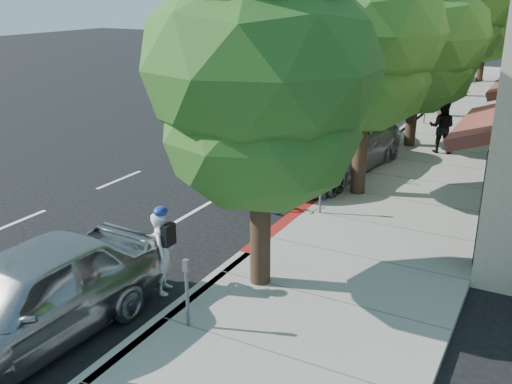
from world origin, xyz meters
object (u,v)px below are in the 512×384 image
Objects in this scene: cyclist at (163,253)px; bicycle at (257,191)px; street_tree_4 at (473,11)px; dark_suv_far at (447,71)px; silver_suv at (323,147)px; street_tree_3 at (454,1)px; street_tree_5 at (487,15)px; dark_sedan at (339,126)px; street_tree_0 at (261,70)px; near_car_a at (26,299)px; pedestrian at (442,127)px; street_tree_1 at (367,36)px; white_pickup at (402,84)px; street_tree_2 at (419,38)px.

cyclist reaches higher than bicycle.
cyclist is at bearing -93.66° from street_tree_4.
silver_suv is at bearing -83.76° from dark_suv_far.
street_tree_3 is at bearing -29.30° from cyclist.
street_tree_5 is 1.44× the size of dark_sedan.
street_tree_0 is at bearing -139.30° from bicycle.
dark_suv_far is 0.85× the size of near_car_a.
street_tree_5 is at bearing -90.28° from pedestrian.
dark_suv_far is (-0.26, 21.89, -0.18)m from silver_suv.
street_tree_5 is 18.79m from pedestrian.
street_tree_5 is 1.08× the size of silver_suv.
dark_suv_far is at bearing 80.93° from dark_sedan.
pedestrian is at bearing 77.71° from street_tree_1.
pedestrian is at bearing -67.14° from white_pickup.
bicycle is (-2.10, -20.16, -4.10)m from street_tree_4.
street_tree_5 is at bearing 88.72° from near_car_a.
street_tree_1 is 3.92× the size of pedestrian.
street_tree_5 is at bearing 91.69° from silver_suv.
street_tree_2 is 3.24m from pedestrian.
street_tree_4 is 1.27× the size of white_pickup.
street_tree_1 is at bearing -71.36° from dark_sedan.
street_tree_5 is (-0.00, 6.00, -0.44)m from street_tree_4.
pedestrian reaches higher than cyclist.
silver_suv is 3.57× the size of pedestrian.
near_car_a is at bearing -104.70° from street_tree_1.
street_tree_0 is 12.00m from street_tree_2.
street_tree_3 is 1.70× the size of dark_sedan.
white_pickup is (-2.87, -2.10, -3.77)m from street_tree_4.
pedestrian reaches higher than dark_suv_far.
dark_suv_far is at bearing -162.76° from street_tree_5.
cyclist is 0.39× the size of dark_suv_far.
bicycle is at bearing -18.56° from cyclist.
street_tree_4 reaches higher than dark_sedan.
cyclist is 8.50m from silver_suv.
bicycle is at bearing -94.70° from dark_sedan.
silver_suv is at bearing 102.68° from street_tree_0.
dark_sedan is (-2.45, -13.00, -3.80)m from street_tree_4.
street_tree_3 reaches higher than silver_suv.
pedestrian is (1.20, 5.50, -3.43)m from street_tree_1.
pedestrian reaches higher than white_pickup.
cyclist is 12.03m from dark_sedan.
street_tree_3 is 19.55m from cyclist.
street_tree_1 is 1.24× the size of white_pickup.
street_tree_1 is (0.00, 6.00, 0.20)m from street_tree_0.
silver_suv is 3.58m from dark_sedan.
street_tree_4 reaches higher than cyclist.
street_tree_1 is 12.02m from street_tree_3.
street_tree_0 is at bearing -90.00° from street_tree_1.
street_tree_3 is 1.66× the size of near_car_a.
street_tree_5 is 4.24× the size of cyclist.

